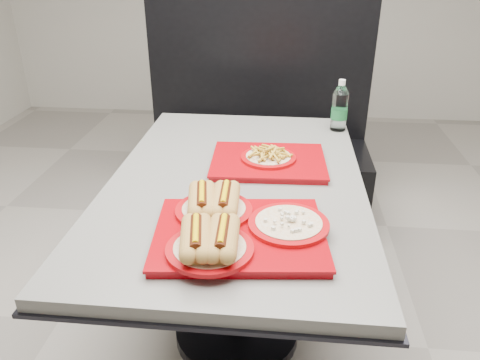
# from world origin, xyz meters

# --- Properties ---
(ground) EXTENTS (6.00, 6.00, 0.00)m
(ground) POSITION_xyz_m (0.00, 0.00, 0.00)
(ground) COLOR gray
(ground) RESTS_ON ground
(diner_table) EXTENTS (0.92, 1.42, 0.75)m
(diner_table) POSITION_xyz_m (0.00, 0.00, 0.58)
(diner_table) COLOR black
(diner_table) RESTS_ON ground
(booth_bench) EXTENTS (1.30, 0.57, 1.35)m
(booth_bench) POSITION_xyz_m (0.00, 1.09, 0.40)
(booth_bench) COLOR black
(booth_bench) RESTS_ON ground
(tray_near) EXTENTS (0.51, 0.43, 0.10)m
(tray_near) POSITION_xyz_m (0.03, -0.39, 0.79)
(tray_near) COLOR #95040A
(tray_near) RESTS_ON diner_table
(tray_far) EXTENTS (0.44, 0.35, 0.08)m
(tray_far) POSITION_xyz_m (0.11, 0.13, 0.77)
(tray_far) COLOR #95040A
(tray_far) RESTS_ON diner_table
(water_bottle) EXTENTS (0.07, 0.07, 0.23)m
(water_bottle) POSITION_xyz_m (0.41, 0.54, 0.85)
(water_bottle) COLOR silver
(water_bottle) RESTS_ON diner_table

